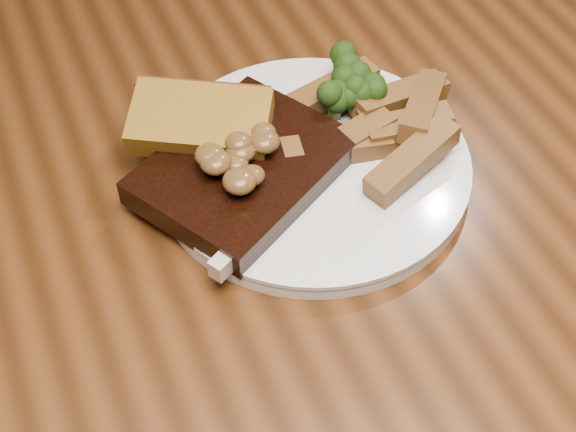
% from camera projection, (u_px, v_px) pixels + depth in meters
% --- Properties ---
extents(dining_table, '(1.60, 0.90, 0.75)m').
position_uv_depth(dining_table, '(261.00, 298.00, 0.72)').
color(dining_table, '#45230D').
rests_on(dining_table, ground).
extents(chair_far, '(0.41, 0.41, 0.84)m').
position_uv_depth(chair_far, '(33.00, 48.00, 1.27)').
color(chair_far, black).
rests_on(chair_far, ground).
extents(plate, '(0.32, 0.32, 0.01)m').
position_uv_depth(plate, '(313.00, 166.00, 0.69)').
color(plate, silver).
rests_on(plate, dining_table).
extents(steak, '(0.21, 0.19, 0.02)m').
position_uv_depth(steak, '(244.00, 169.00, 0.66)').
color(steak, black).
rests_on(steak, plate).
extents(steak_bone, '(0.12, 0.08, 0.02)m').
position_uv_depth(steak_bone, '(271.00, 221.00, 0.63)').
color(steak_bone, '#B7AB8E').
rests_on(steak_bone, plate).
extents(mushroom_pile, '(0.08, 0.08, 0.03)m').
position_uv_depth(mushroom_pile, '(252.00, 147.00, 0.64)').
color(mushroom_pile, brown).
rests_on(mushroom_pile, steak).
extents(garlic_bread, '(0.13, 0.11, 0.03)m').
position_uv_depth(garlic_bread, '(203.00, 139.00, 0.68)').
color(garlic_bread, '#92661A').
rests_on(garlic_bread, plate).
extents(potato_wedges, '(0.12, 0.12, 0.02)m').
position_uv_depth(potato_wedges, '(375.00, 127.00, 0.69)').
color(potato_wedges, brown).
rests_on(potato_wedges, plate).
extents(broccoli_cluster, '(0.07, 0.07, 0.04)m').
position_uv_depth(broccoli_cluster, '(341.00, 81.00, 0.72)').
color(broccoli_cluster, '#17340B').
rests_on(broccoli_cluster, plate).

